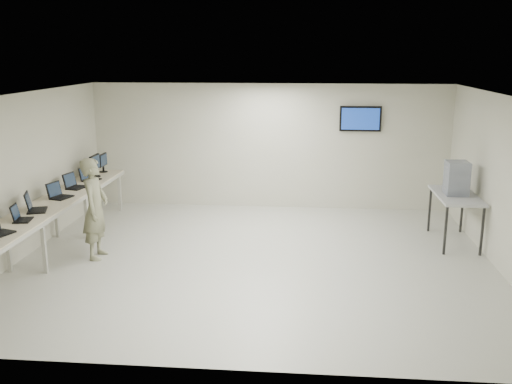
{
  "coord_description": "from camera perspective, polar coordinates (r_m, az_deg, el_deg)",
  "views": [
    {
      "loc": [
        0.84,
        -9.17,
        3.46
      ],
      "look_at": [
        0.0,
        0.2,
        1.15
      ],
      "focal_mm": 40.0,
      "sensor_mm": 36.0,
      "label": 1
    }
  ],
  "objects": [
    {
      "name": "laptop_3",
      "position": [
        10.89,
        -19.16,
        -0.18
      ],
      "size": [
        0.4,
        0.44,
        0.29
      ],
      "rotation": [
        0.0,
        0.0,
        -0.28
      ],
      "color": "black",
      "rests_on": "workbench"
    },
    {
      "name": "laptop_4",
      "position": [
        11.58,
        -17.76,
        0.74
      ],
      "size": [
        0.39,
        0.43,
        0.3
      ],
      "rotation": [
        0.0,
        0.0,
        -0.22
      ],
      "color": "black",
      "rests_on": "workbench"
    },
    {
      "name": "laptop_2",
      "position": [
        10.14,
        -21.37,
        -1.34
      ],
      "size": [
        0.45,
        0.48,
        0.31
      ],
      "rotation": [
        0.0,
        0.0,
        0.34
      ],
      "color": "black",
      "rests_on": "workbench"
    },
    {
      "name": "side_table",
      "position": [
        11.09,
        19.38,
        -0.59
      ],
      "size": [
        0.72,
        1.55,
        0.93
      ],
      "color": "#9A9A9A",
      "rests_on": "ground"
    },
    {
      "name": "storage_bins",
      "position": [
        11.0,
        19.43,
        1.32
      ],
      "size": [
        0.39,
        0.43,
        0.61
      ],
      "color": "gray",
      "rests_on": "side_table"
    },
    {
      "name": "soldier",
      "position": [
        10.09,
        -15.78,
        -1.61
      ],
      "size": [
        0.44,
        0.65,
        1.75
      ],
      "primitive_type": "imported",
      "rotation": [
        0.0,
        0.0,
        1.6
      ],
      "color": "#5F6149",
      "rests_on": "ground"
    },
    {
      "name": "laptop_1",
      "position": [
        9.64,
        -22.56,
        -2.29
      ],
      "size": [
        0.33,
        0.37,
        0.26
      ],
      "rotation": [
        0.0,
        0.0,
        0.18
      ],
      "color": "black",
      "rests_on": "workbench"
    },
    {
      "name": "workbench",
      "position": [
        10.52,
        -19.96,
        -1.55
      ],
      "size": [
        0.76,
        6.0,
        0.9
      ],
      "color": "beige",
      "rests_on": "ground"
    },
    {
      "name": "room",
      "position": [
        9.49,
        0.12,
        1.32
      ],
      "size": [
        8.01,
        7.01,
        2.81
      ],
      "color": "#AAAB9C",
      "rests_on": "ground"
    },
    {
      "name": "monitor_far",
      "position": [
        12.93,
        -15.06,
        3.01
      ],
      "size": [
        0.18,
        0.41,
        0.41
      ],
      "color": "black",
      "rests_on": "workbench"
    },
    {
      "name": "laptop_5",
      "position": [
        12.18,
        -16.39,
        1.44
      ],
      "size": [
        0.39,
        0.42,
        0.28
      ],
      "rotation": [
        0.0,
        0.0,
        -0.28
      ],
      "color": "black",
      "rests_on": "workbench"
    },
    {
      "name": "monitor_near",
      "position": [
        12.48,
        -15.82,
        2.74
      ],
      "size": [
        0.21,
        0.47,
        0.46
      ],
      "color": "black",
      "rests_on": "workbench"
    }
  ]
}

